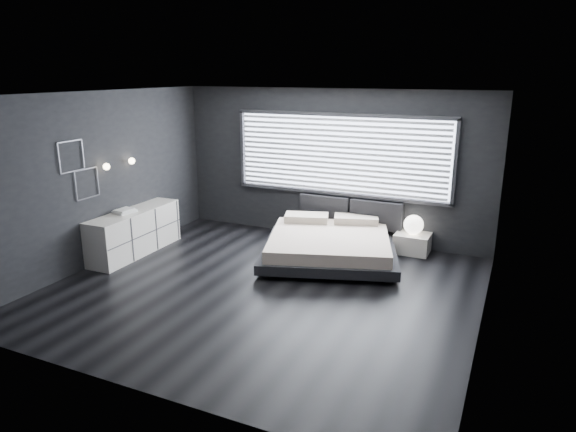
% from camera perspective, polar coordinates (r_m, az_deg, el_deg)
% --- Properties ---
extents(room, '(6.04, 6.00, 2.80)m').
position_cam_1_polar(room, '(7.19, -2.83, 2.15)').
color(room, black).
rests_on(room, ground).
extents(window, '(4.14, 0.09, 1.52)m').
position_cam_1_polar(window, '(9.51, 5.78, 6.75)').
color(window, white).
rests_on(window, ground).
extents(headboard, '(1.96, 0.16, 0.52)m').
position_cam_1_polar(headboard, '(9.61, 6.88, 0.45)').
color(headboard, black).
rests_on(headboard, ground).
extents(sconce_near, '(0.18, 0.11, 0.11)m').
position_cam_1_polar(sconce_near, '(8.87, -19.54, 5.19)').
color(sconce_near, silver).
rests_on(sconce_near, ground).
extents(sconce_far, '(0.18, 0.11, 0.11)m').
position_cam_1_polar(sconce_far, '(9.30, -16.99, 5.87)').
color(sconce_far, silver).
rests_on(sconce_far, ground).
extents(wall_art_upper, '(0.01, 0.48, 0.48)m').
position_cam_1_polar(wall_art_upper, '(8.48, -22.94, 6.12)').
color(wall_art_upper, '#47474C').
rests_on(wall_art_upper, ground).
extents(wall_art_lower, '(0.01, 0.48, 0.48)m').
position_cam_1_polar(wall_art_lower, '(8.73, -21.42, 3.38)').
color(wall_art_lower, '#47474C').
rests_on(wall_art_lower, ground).
extents(bed, '(2.74, 2.68, 0.57)m').
position_cam_1_polar(bed, '(8.75, 4.61, -3.12)').
color(bed, black).
rests_on(bed, ground).
extents(nightstand, '(0.60, 0.50, 0.35)m').
position_cam_1_polar(nightstand, '(9.31, 13.65, -2.95)').
color(nightstand, silver).
rests_on(nightstand, ground).
extents(orb_lamp, '(0.34, 0.34, 0.34)m').
position_cam_1_polar(orb_lamp, '(9.20, 13.78, -0.94)').
color(orb_lamp, white).
rests_on(orb_lamp, nightstand).
extents(dresser, '(0.58, 1.94, 0.77)m').
position_cam_1_polar(dresser, '(9.36, -16.71, -1.69)').
color(dresser, silver).
rests_on(dresser, ground).
extents(book_stack, '(0.31, 0.38, 0.07)m').
position_cam_1_polar(book_stack, '(9.14, -17.70, 0.53)').
color(book_stack, silver).
rests_on(book_stack, dresser).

